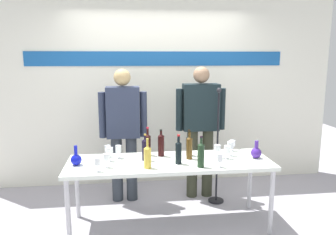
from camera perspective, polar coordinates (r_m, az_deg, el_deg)
The scene contains 26 objects.
ground_plane at distance 3.87m, azimuth 0.29°, elevation -18.09°, with size 10.00×10.00×0.00m, color #A6A1AA.
back_wall at distance 4.79m, azimuth -1.84°, elevation 6.32°, with size 5.19×0.11×3.00m.
display_table at distance 3.59m, azimuth 0.30°, elevation -8.42°, with size 2.20×0.71×0.75m.
decanter_blue_left at distance 3.55m, azimuth -15.66°, elevation -6.98°, with size 0.11×0.11×0.21m.
decanter_blue_right at distance 3.78m, azimuth 15.06°, elevation -5.84°, with size 0.12×0.12×0.20m.
presenter_left at distance 4.19m, azimuth -7.76°, elevation -1.65°, with size 0.60×0.22×1.71m.
presenter_right at distance 4.29m, azimuth 5.66°, elevation -0.92°, with size 0.65×0.22×1.73m.
wine_bottle_0 at distance 3.62m, azimuth 3.73°, elevation -5.12°, with size 0.07×0.07×0.32m.
wine_bottle_1 at distance 3.36m, azimuth 5.74°, elevation -6.33°, with size 0.07×0.07×0.32m.
wine_bottle_2 at distance 3.74m, azimuth 3.64°, elevation -4.74°, with size 0.06×0.06×0.30m.
wine_bottle_3 at distance 3.45m, azimuth 1.84°, elevation -5.92°, with size 0.07×0.07×0.31m.
wine_bottle_4 at distance 3.71m, azimuth -1.21°, elevation -4.66°, with size 0.07×0.07×0.31m.
wine_bottle_5 at distance 3.32m, azimuth -3.57°, elevation -6.72°, with size 0.08×0.08×0.31m.
wine_bottle_6 at distance 3.57m, azimuth -3.98°, elevation -5.44°, with size 0.07×0.07×0.29m.
wine_bottle_7 at distance 3.75m, azimuth -3.53°, elevation -4.55°, with size 0.07×0.07×0.33m.
wine_glass_left_0 at distance 3.76m, azimuth -10.44°, elevation -5.34°, with size 0.07×0.07×0.13m.
wine_glass_left_1 at distance 3.30m, azimuth -12.16°, elevation -7.53°, with size 0.06×0.06×0.14m.
wine_glass_left_2 at distance 3.68m, azimuth -8.60°, elevation -5.48°, with size 0.07×0.07×0.14m.
wine_glass_left_3 at distance 3.40m, azimuth -10.64°, elevation -6.79°, with size 0.07×0.07×0.15m.
wine_glass_left_4 at distance 3.59m, azimuth -10.05°, elevation -5.84°, with size 0.07×0.07×0.15m.
wine_glass_right_0 at distance 3.67m, azimuth 10.22°, elevation -5.51°, with size 0.07×0.07×0.15m.
wine_glass_right_1 at distance 3.99m, azimuth 11.10°, elevation -4.43°, with size 0.07×0.07×0.13m.
wine_glass_right_2 at distance 3.79m, azimuth 10.78°, elevation -4.79°, with size 0.07×0.07×0.16m.
wine_glass_right_3 at distance 3.69m, azimuth 8.57°, elevation -5.31°, with size 0.07×0.07×0.15m.
wine_glass_right_4 at distance 3.39m, azimuth 9.02°, elevation -6.96°, with size 0.06×0.06×0.14m.
microphone_stand at distance 4.27m, azimuth 8.48°, elevation -8.19°, with size 0.20×0.20×1.48m.
Camera 1 is at (-0.44, -3.37, 1.86)m, focal length 35.10 mm.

